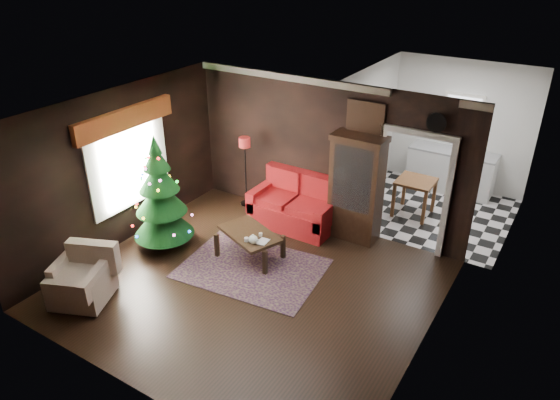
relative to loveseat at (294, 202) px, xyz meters
The scene contains 26 objects.
floor 2.15m from the loveseat, 78.96° to the right, with size 5.50×5.50×0.00m, color black.
ceiling 3.11m from the loveseat, 78.96° to the right, with size 5.50×5.50×0.00m, color white.
wall_back 1.08m from the loveseat, 48.37° to the left, with size 5.50×5.50×0.00m, color black.
wall_front 4.66m from the loveseat, 84.98° to the right, with size 5.50×5.50×0.00m, color black.
wall_left 3.25m from the loveseat, 138.90° to the right, with size 5.50×5.50×0.00m, color black.
wall_right 3.86m from the loveseat, 33.06° to the right, with size 5.50×5.50×0.00m, color black.
doorway 2.22m from the loveseat, 12.09° to the left, with size 1.10×0.10×2.10m, color white, non-canonical shape.
left_window 3.11m from the loveseat, 141.31° to the right, with size 0.05×1.60×1.40m, color white.
valance 3.40m from the loveseat, 140.32° to the right, with size 0.12×2.10×0.35m, color brown.
kitchen_floor 2.91m from the loveseat, 42.88° to the left, with size 3.00×3.00×0.00m, color silver.
kitchen_window 4.17m from the loveseat, 58.30° to the left, with size 0.70×0.06×0.70m, color white.
rug 1.73m from the loveseat, 84.54° to the right, with size 2.31×1.68×0.01m, color #2F242A.
loveseat is the anchor object (origin of this frame).
curio_cabinet 1.25m from the loveseat, 10.83° to the left, with size 0.90×0.45×1.90m, color black, non-canonical shape.
floor_lamp 1.21m from the loveseat, behind, with size 0.24×0.24×1.44m, color black, non-canonical shape.
christmas_tree 2.52m from the loveseat, 129.99° to the right, with size 1.06×1.06×2.02m, color black, non-canonical shape.
armchair 4.02m from the loveseat, 112.70° to the right, with size 0.83×0.83×0.85m, color beige, non-canonical shape.
coffee_table 1.40m from the loveseat, 93.00° to the right, with size 1.09×0.65×0.49m, color black, non-canonical shape.
teapot 1.65m from the loveseat, 83.53° to the right, with size 0.17×0.17×0.16m, color white, non-canonical shape.
cup_a 1.38m from the loveseat, 83.63° to the right, with size 0.06×0.06×0.05m, color white.
cup_b 1.64m from the loveseat, 88.25° to the right, with size 0.08×0.08×0.06m, color white.
book 1.55m from the loveseat, 81.86° to the right, with size 0.16×0.02×0.22m, color #936C55.
wall_clock 3.04m from the loveseat, ahead, with size 0.32×0.32×0.06m, color white.
painting 2.13m from the loveseat, 19.40° to the left, with size 0.62×0.05×0.52m, color #B88049.
kitchen_counter 3.79m from the loveseat, 56.31° to the left, with size 1.80×0.60×0.90m, color silver.
kitchen_table 2.45m from the loveseat, 42.51° to the left, with size 0.70×0.70×0.75m, color brown, non-canonical shape.
Camera 1 is at (3.96, -5.45, 4.97)m, focal length 32.93 mm.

